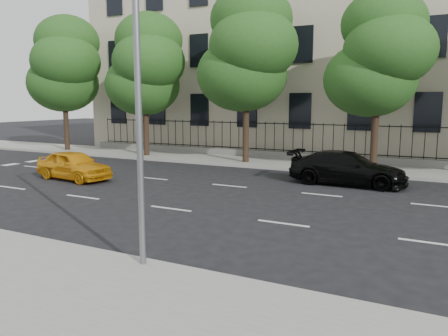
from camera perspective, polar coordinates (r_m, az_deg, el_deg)
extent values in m
plane|color=black|center=(13.02, -13.14, -7.59)|extent=(120.00, 120.00, 0.00)
cube|color=gray|center=(25.13, 7.76, 0.58)|extent=(60.00, 4.00, 0.15)
cube|color=beige|center=(33.95, 13.33, 17.66)|extent=(34.00, 12.00, 18.00)
cube|color=slate|center=(26.69, 8.97, 1.63)|extent=(30.00, 0.50, 0.40)
cube|color=black|center=(26.66, 8.98, 2.27)|extent=(28.80, 0.05, 0.05)
cube|color=black|center=(26.53, 9.06, 5.70)|extent=(28.80, 0.05, 0.05)
cylinder|color=slate|center=(9.16, -11.21, 11.96)|extent=(0.14, 0.14, 8.00)
cylinder|color=#382619|center=(33.18, -19.89, 4.97)|extent=(0.36, 0.36, 3.15)
ellipsoid|color=#23541C|center=(33.65, -20.27, 10.35)|extent=(4.94, 4.94, 4.06)
ellipsoid|color=#23541C|center=(32.74, -19.96, 12.93)|extent=(4.68, 4.68, 3.85)
ellipsoid|color=#23541C|center=(33.58, -19.80, 15.28)|extent=(4.42, 4.42, 3.64)
cylinder|color=#382619|center=(28.51, -10.13, 4.65)|extent=(0.36, 0.36, 2.97)
ellipsoid|color=#23541C|center=(28.94, -10.58, 10.61)|extent=(4.75, 4.75, 3.90)
ellipsoid|color=#23541C|center=(28.08, -9.79, 13.51)|extent=(4.50, 4.50, 3.70)
ellipsoid|color=#23541C|center=(28.95, -9.79, 16.10)|extent=(4.25, 4.25, 3.50)
cylinder|color=#382619|center=(24.93, 2.87, 4.60)|extent=(0.36, 0.36, 3.32)
ellipsoid|color=#23541C|center=(25.35, 2.37, 12.10)|extent=(5.13, 5.13, 4.21)
ellipsoid|color=#23541C|center=(24.66, 3.86, 15.65)|extent=(4.86, 4.86, 4.00)
ellipsoid|color=#23541C|center=(25.58, 3.59, 18.76)|extent=(4.59, 4.59, 3.78)
cylinder|color=#382619|center=(23.01, 19.03, 3.48)|extent=(0.36, 0.36, 3.08)
ellipsoid|color=#23541C|center=(23.31, 18.52, 10.91)|extent=(4.56, 4.56, 3.74)
ellipsoid|color=#23541C|center=(22.80, 20.79, 14.19)|extent=(4.32, 4.32, 3.55)
ellipsoid|color=#23541C|center=(23.61, 20.13, 17.25)|extent=(4.08, 4.08, 3.36)
imported|color=orange|center=(21.33, -19.04, 0.37)|extent=(4.15, 2.09, 1.36)
imported|color=black|center=(19.69, 15.80, -0.01)|extent=(5.03, 2.10, 1.45)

